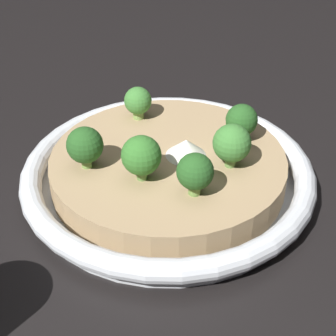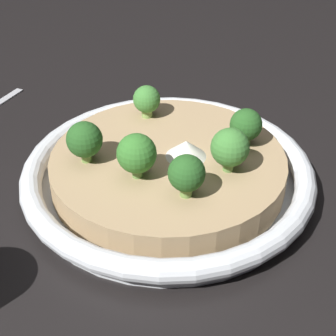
{
  "view_description": "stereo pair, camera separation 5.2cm",
  "coord_description": "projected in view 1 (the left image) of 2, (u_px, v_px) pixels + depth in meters",
  "views": [
    {
      "loc": [
        -0.42,
        0.03,
        0.33
      ],
      "look_at": [
        0.0,
        0.0,
        0.02
      ],
      "focal_mm": 55.0,
      "sensor_mm": 36.0,
      "label": 1
    },
    {
      "loc": [
        -0.42,
        -0.02,
        0.33
      ],
      "look_at": [
        0.0,
        0.0,
        0.02
      ],
      "focal_mm": 55.0,
      "sensor_mm": 36.0,
      "label": 2
    }
  ],
  "objects": [
    {
      "name": "ground_plane",
      "position": [
        168.0,
        187.0,
        0.53
      ],
      "size": [
        6.0,
        6.0,
        0.0
      ],
      "primitive_type": "plane",
      "color": "black"
    },
    {
      "name": "risotto_bowl",
      "position": [
        168.0,
        172.0,
        0.52
      ],
      "size": [
        0.3,
        0.3,
        0.04
      ],
      "color": "silver",
      "rests_on": "ground_plane"
    },
    {
      "name": "cheese_sprinkle",
      "position": [
        186.0,
        150.0,
        0.5
      ],
      "size": [
        0.04,
        0.04,
        0.02
      ],
      "color": "white",
      "rests_on": "risotto_bowl"
    },
    {
      "name": "broccoli_front_right",
      "position": [
        242.0,
        121.0,
        0.52
      ],
      "size": [
        0.03,
        0.03,
        0.04
      ],
      "color": "#668E47",
      "rests_on": "risotto_bowl"
    },
    {
      "name": "broccoli_front",
      "position": [
        232.0,
        144.0,
        0.48
      ],
      "size": [
        0.04,
        0.04,
        0.04
      ],
      "color": "#668E47",
      "rests_on": "risotto_bowl"
    },
    {
      "name": "broccoli_back_right",
      "position": [
        138.0,
        101.0,
        0.56
      ],
      "size": [
        0.03,
        0.03,
        0.04
      ],
      "color": "#84A856",
      "rests_on": "risotto_bowl"
    },
    {
      "name": "broccoli_left",
      "position": [
        141.0,
        156.0,
        0.47
      ],
      "size": [
        0.04,
        0.04,
        0.04
      ],
      "color": "#668E47",
      "rests_on": "risotto_bowl"
    },
    {
      "name": "broccoli_front_left",
      "position": [
        195.0,
        172.0,
        0.45
      ],
      "size": [
        0.03,
        0.03,
        0.04
      ],
      "color": "#759E4C",
      "rests_on": "risotto_bowl"
    },
    {
      "name": "broccoli_back_left",
      "position": [
        85.0,
        146.0,
        0.48
      ],
      "size": [
        0.04,
        0.04,
        0.04
      ],
      "color": "#759E4C",
      "rests_on": "risotto_bowl"
    }
  ]
}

